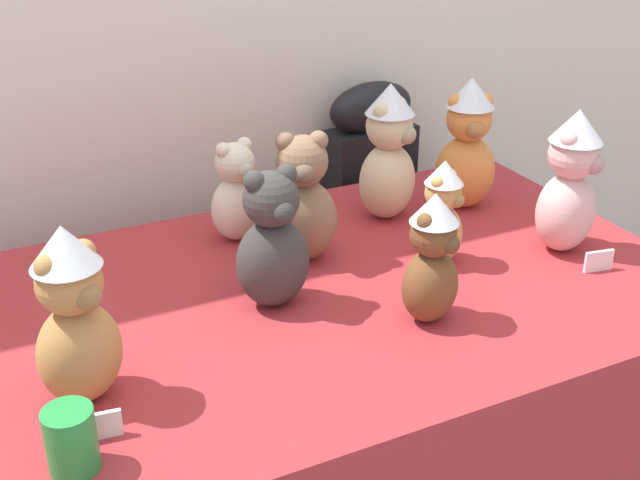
{
  "coord_description": "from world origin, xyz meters",
  "views": [
    {
      "loc": [
        -0.68,
        -1.14,
        1.65
      ],
      "look_at": [
        0.0,
        0.25,
        0.88
      ],
      "focal_mm": 45.62,
      "sensor_mm": 36.0,
      "label": 1
    }
  ],
  "objects_px": {
    "teddy_bear_chestnut": "(432,260)",
    "party_cup_green": "(71,440)",
    "instrument_case": "(367,236)",
    "teddy_bear_sand": "(389,154)",
    "teddy_bear_mocha": "(302,202)",
    "teddy_bear_ginger": "(467,146)",
    "teddy_bear_honey": "(442,214)",
    "display_table": "(320,426)",
    "teddy_bear_cream": "(236,194)",
    "teddy_bear_charcoal": "(273,243)",
    "teddy_bear_caramel": "(75,318)",
    "teddy_bear_blush": "(570,183)"
  },
  "relations": [
    {
      "from": "teddy_bear_ginger",
      "to": "teddy_bear_caramel",
      "type": "distance_m",
      "value": 1.15
    },
    {
      "from": "teddy_bear_ginger",
      "to": "instrument_case",
      "type": "bearing_deg",
      "value": 117.92
    },
    {
      "from": "instrument_case",
      "to": "teddy_bear_sand",
      "type": "xyz_separation_m",
      "value": [
        -0.15,
        -0.36,
        0.42
      ]
    },
    {
      "from": "display_table",
      "to": "teddy_bear_cream",
      "type": "height_order",
      "value": "teddy_bear_cream"
    },
    {
      "from": "display_table",
      "to": "teddy_bear_cream",
      "type": "xyz_separation_m",
      "value": [
        -0.07,
        0.32,
        0.5
      ]
    },
    {
      "from": "teddy_bear_mocha",
      "to": "teddy_bear_caramel",
      "type": "xyz_separation_m",
      "value": [
        -0.57,
        -0.31,
        0.02
      ]
    },
    {
      "from": "party_cup_green",
      "to": "teddy_bear_honey",
      "type": "bearing_deg",
      "value": 20.31
    },
    {
      "from": "instrument_case",
      "to": "teddy_bear_blush",
      "type": "distance_m",
      "value": 0.83
    },
    {
      "from": "teddy_bear_mocha",
      "to": "party_cup_green",
      "type": "relative_size",
      "value": 2.84
    },
    {
      "from": "teddy_bear_sand",
      "to": "teddy_bear_blush",
      "type": "xyz_separation_m",
      "value": [
        0.28,
        -0.35,
        -0.0
      ]
    },
    {
      "from": "teddy_bear_cream",
      "to": "teddy_bear_mocha",
      "type": "bearing_deg",
      "value": -74.21
    },
    {
      "from": "teddy_bear_chestnut",
      "to": "teddy_bear_ginger",
      "type": "relative_size",
      "value": 0.8
    },
    {
      "from": "teddy_bear_chestnut",
      "to": "teddy_bear_caramel",
      "type": "distance_m",
      "value": 0.69
    },
    {
      "from": "teddy_bear_honey",
      "to": "teddy_bear_mocha",
      "type": "relative_size",
      "value": 0.81
    },
    {
      "from": "teddy_bear_ginger",
      "to": "teddy_bear_chestnut",
      "type": "bearing_deg",
      "value": -113.26
    },
    {
      "from": "teddy_bear_cream",
      "to": "teddy_bear_mocha",
      "type": "relative_size",
      "value": 0.82
    },
    {
      "from": "teddy_bear_chestnut",
      "to": "teddy_bear_caramel",
      "type": "relative_size",
      "value": 0.83
    },
    {
      "from": "display_table",
      "to": "teddy_bear_blush",
      "type": "distance_m",
      "value": 0.82
    },
    {
      "from": "display_table",
      "to": "teddy_bear_blush",
      "type": "height_order",
      "value": "teddy_bear_blush"
    },
    {
      "from": "teddy_bear_blush",
      "to": "teddy_bear_chestnut",
      "type": "xyz_separation_m",
      "value": [
        -0.46,
        -0.13,
        -0.03
      ]
    },
    {
      "from": "teddy_bear_charcoal",
      "to": "party_cup_green",
      "type": "distance_m",
      "value": 0.59
    },
    {
      "from": "teddy_bear_charcoal",
      "to": "teddy_bear_caramel",
      "type": "xyz_separation_m",
      "value": [
        -0.42,
        -0.15,
        0.02
      ]
    },
    {
      "from": "teddy_bear_charcoal",
      "to": "teddy_bear_ginger",
      "type": "bearing_deg",
      "value": 15.84
    },
    {
      "from": "teddy_bear_caramel",
      "to": "teddy_bear_cream",
      "type": "bearing_deg",
      "value": 20.46
    },
    {
      "from": "teddy_bear_mocha",
      "to": "teddy_bear_chestnut",
      "type": "bearing_deg",
      "value": -51.8
    },
    {
      "from": "teddy_bear_cream",
      "to": "teddy_bear_caramel",
      "type": "xyz_separation_m",
      "value": [
        -0.47,
        -0.48,
        0.05
      ]
    },
    {
      "from": "teddy_bear_honey",
      "to": "party_cup_green",
      "type": "xyz_separation_m",
      "value": [
        -0.9,
        -0.33,
        -0.07
      ]
    },
    {
      "from": "instrument_case",
      "to": "teddy_bear_ginger",
      "type": "relative_size",
      "value": 2.88
    },
    {
      "from": "teddy_bear_cream",
      "to": "teddy_bear_honey",
      "type": "bearing_deg",
      "value": -55.16
    },
    {
      "from": "teddy_bear_honey",
      "to": "party_cup_green",
      "type": "relative_size",
      "value": 2.29
    },
    {
      "from": "teddy_bear_ginger",
      "to": "teddy_bear_caramel",
      "type": "xyz_separation_m",
      "value": [
        -1.08,
        -0.4,
        -0.01
      ]
    },
    {
      "from": "teddy_bear_ginger",
      "to": "teddy_bear_mocha",
      "type": "bearing_deg",
      "value": -151.92
    },
    {
      "from": "instrument_case",
      "to": "teddy_bear_chestnut",
      "type": "xyz_separation_m",
      "value": [
        -0.33,
        -0.83,
        0.39
      ]
    },
    {
      "from": "teddy_bear_blush",
      "to": "teddy_bear_caramel",
      "type": "relative_size",
      "value": 1.03
    },
    {
      "from": "teddy_bear_chestnut",
      "to": "teddy_bear_sand",
      "type": "bearing_deg",
      "value": 48.34
    },
    {
      "from": "teddy_bear_ginger",
      "to": "teddy_bear_honey",
      "type": "bearing_deg",
      "value": -115.83
    },
    {
      "from": "teddy_bear_sand",
      "to": "teddy_bear_mocha",
      "type": "xyz_separation_m",
      "value": [
        -0.3,
        -0.12,
        -0.03
      ]
    },
    {
      "from": "teddy_bear_chestnut",
      "to": "party_cup_green",
      "type": "relative_size",
      "value": 2.54
    },
    {
      "from": "instrument_case",
      "to": "teddy_bear_charcoal",
      "type": "xyz_separation_m",
      "value": [
        -0.59,
        -0.64,
        0.39
      ]
    },
    {
      "from": "display_table",
      "to": "teddy_bear_cream",
      "type": "relative_size",
      "value": 6.47
    },
    {
      "from": "teddy_bear_honey",
      "to": "teddy_bear_charcoal",
      "type": "bearing_deg",
      "value": 155.97
    },
    {
      "from": "instrument_case",
      "to": "teddy_bear_honey",
      "type": "bearing_deg",
      "value": -110.81
    },
    {
      "from": "display_table",
      "to": "teddy_bear_blush",
      "type": "relative_size",
      "value": 4.75
    },
    {
      "from": "display_table",
      "to": "teddy_bear_mocha",
      "type": "relative_size",
      "value": 5.28
    },
    {
      "from": "teddy_bear_chestnut",
      "to": "teddy_bear_ginger",
      "type": "xyz_separation_m",
      "value": [
        0.39,
        0.44,
        0.03
      ]
    },
    {
      "from": "teddy_bear_chestnut",
      "to": "teddy_bear_honey",
      "type": "bearing_deg",
      "value": 30.53
    },
    {
      "from": "teddy_bear_cream",
      "to": "instrument_case",
      "type": "bearing_deg",
      "value": 15.31
    },
    {
      "from": "instrument_case",
      "to": "teddy_bear_honey",
      "type": "distance_m",
      "value": 0.75
    },
    {
      "from": "teddy_bear_honey",
      "to": "teddy_bear_caramel",
      "type": "distance_m",
      "value": 0.86
    },
    {
      "from": "teddy_bear_cream",
      "to": "teddy_bear_honey",
      "type": "distance_m",
      "value": 0.49
    }
  ]
}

